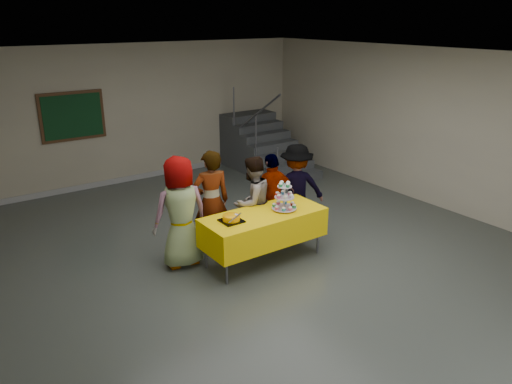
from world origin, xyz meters
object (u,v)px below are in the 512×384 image
schoolchild_b (211,202)px  schoolchild_d (272,197)px  schoolchild_c (252,202)px  staircase (261,148)px  cupcake_stand (284,199)px  schoolchild_a (181,212)px  schoolchild_e (296,188)px  bake_table (264,227)px  bear_cake (231,218)px  noticeboard (73,116)px

schoolchild_b → schoolchild_d: size_ratio=1.12×
schoolchild_c → staircase: bearing=-138.7°
cupcake_stand → schoolchild_b: schoolchild_b is taller
cupcake_stand → schoolchild_d: size_ratio=0.30×
staircase → cupcake_stand: bearing=-121.5°
schoolchild_a → schoolchild_c: (1.23, -0.06, -0.09)m
cupcake_stand → schoolchild_b: 1.14m
schoolchild_e → staircase: (1.70, 3.40, -0.28)m
bake_table → schoolchild_c: (0.16, 0.53, 0.19)m
bear_cake → noticeboard: (-0.75, 4.84, 0.77)m
schoolchild_a → schoolchild_c: bearing=-178.4°
bake_table → bear_cake: size_ratio=5.25×
cupcake_stand → schoolchild_c: schoolchild_c is taller
cupcake_stand → staircase: (2.49, 4.08, -0.45)m
bake_table → staircase: 4.93m
schoolchild_c → staircase: (2.68, 3.50, -0.26)m
schoolchild_b → noticeboard: noticeboard is taller
bake_table → noticeboard: size_ratio=1.45×
schoolchild_b → bake_table: bearing=132.8°
cupcake_stand → staircase: size_ratio=0.19×
schoolchild_d → noticeboard: size_ratio=1.13×
schoolchild_a → staircase: staircase is taller
cupcake_stand → noticeboard: size_ratio=0.34×
staircase → bear_cake: bearing=-130.2°
schoolchild_e → bake_table: bearing=53.2°
bake_table → schoolchild_b: schoolchild_b is taller
bear_cake → schoolchild_c: schoolchild_c is taller
noticeboard → schoolchild_a: bearing=-86.8°
schoolchild_a → schoolchild_e: schoolchild_a is taller
bear_cake → schoolchild_c: bearing=35.6°
cupcake_stand → schoolchild_c: (-0.18, 0.58, -0.19)m
bake_table → schoolchild_a: schoolchild_a is taller
cupcake_stand → staircase: staircase is taller
schoolchild_a → staircase: bearing=-134.2°
schoolchild_d → schoolchild_e: bearing=-170.8°
noticeboard → bear_cake: bearing=-81.2°
cupcake_stand → schoolchild_a: schoolchild_a is taller
schoolchild_a → schoolchild_b: (0.61, 0.16, -0.02)m
cupcake_stand → staircase: bearing=58.5°
bear_cake → schoolchild_c: size_ratio=0.24×
schoolchild_a → schoolchild_e: bearing=-174.7°
bake_table → schoolchild_d: 0.83m
bear_cake → schoolchild_d: bearing=25.6°
noticeboard → schoolchild_b: bearing=-78.3°
bake_table → schoolchild_e: (1.14, 0.63, 0.21)m
schoolchild_d → staircase: bearing=-120.5°
bear_cake → schoolchild_a: size_ratio=0.21×
schoolchild_b → schoolchild_d: schoolchild_b is taller
schoolchild_e → schoolchild_d: bearing=30.8°
schoolchild_b → noticeboard: bearing=-66.5°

